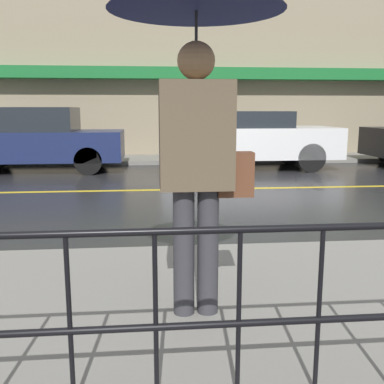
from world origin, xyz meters
The scene contains 7 objects.
ground_plane centered at (0.00, 0.00, 0.00)m, with size 80.00×80.00×0.00m, color #262628.
sidewalk_far centered at (0.00, 4.92, 0.05)m, with size 28.00×1.98×0.11m.
lane_marking centered at (0.00, 0.00, 0.00)m, with size 25.20×0.12×0.01m.
building_storefront centered at (0.00, 6.03, 3.14)m, with size 28.00×0.85×6.35m.
pedestrian centered at (-1.50, -5.50, 1.89)m, with size 1.12×1.12×2.27m.
car_navy centered at (-4.53, 2.97, 0.79)m, with size 4.05×1.73×1.57m.
car_white centered at (0.69, 2.97, 0.78)m, with size 4.53×1.82×1.47m.
Camera 1 is at (-1.82, -8.45, 1.51)m, focal length 42.00 mm.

